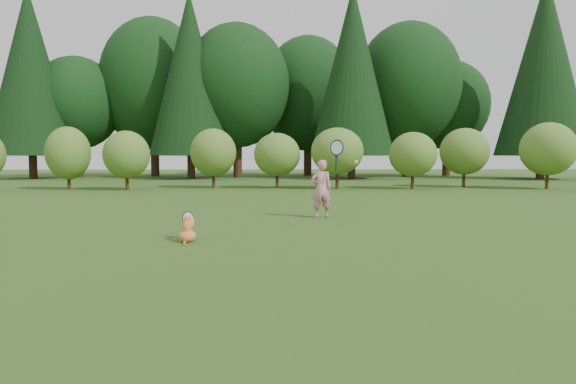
{
  "coord_description": "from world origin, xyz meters",
  "views": [
    {
      "loc": [
        -0.11,
        -7.95,
        1.31
      ],
      "look_at": [
        0.2,
        0.8,
        0.7
      ],
      "focal_mm": 30.0,
      "sensor_mm": 36.0,
      "label": 1
    }
  ],
  "objects": [
    {
      "name": "woodland_backdrop",
      "position": [
        0.0,
        23.0,
        7.5
      ],
      "size": [
        48.0,
        10.0,
        15.0
      ],
      "primitive_type": null,
      "color": "black",
      "rests_on": "ground"
    },
    {
      "name": "child",
      "position": [
        1.01,
        2.62,
        0.67
      ],
      "size": [
        0.74,
        0.47,
        1.92
      ],
      "rotation": [
        0.0,
        0.0,
        3.27
      ],
      "color": "pink",
      "rests_on": "ground"
    },
    {
      "name": "tennis_ball",
      "position": [
        1.42,
        0.64,
        1.25
      ],
      "size": [
        0.08,
        0.08,
        0.08
      ],
      "color": "#C6CB17",
      "rests_on": "ground"
    },
    {
      "name": "ground",
      "position": [
        0.0,
        0.0,
        0.0
      ],
      "size": [
        100.0,
        100.0,
        0.0
      ],
      "primitive_type": "plane",
      "color": "#2F4D15",
      "rests_on": "ground"
    },
    {
      "name": "cat",
      "position": [
        -1.43,
        -0.39,
        0.22
      ],
      "size": [
        0.39,
        0.65,
        0.59
      ],
      "rotation": [
        0.0,
        0.0,
        -0.27
      ],
      "color": "orange",
      "rests_on": "ground"
    },
    {
      "name": "shrub_row",
      "position": [
        0.0,
        13.0,
        1.4
      ],
      "size": [
        28.0,
        3.0,
        2.8
      ],
      "primitive_type": null,
      "color": "#577624",
      "rests_on": "ground"
    }
  ]
}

